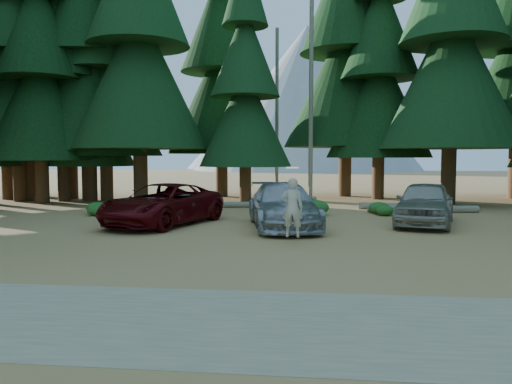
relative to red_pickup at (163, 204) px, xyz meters
The scene contains 20 objects.
ground 6.02m from the red_pickup, 40.68° to the right, with size 160.00×160.00×0.00m, color #AC8649.
gravel_strip 11.37m from the red_pickup, 66.44° to the right, with size 26.00×3.50×0.01m, color gray.
forest_belt_north 12.02m from the red_pickup, 67.79° to the left, with size 36.00×7.00×22.00m, color black, non-canonical shape.
snag_front 12.98m from the red_pickup, 63.30° to the left, with size 0.24×0.24×12.00m, color gray.
snag_back 13.25m from the red_pickup, 74.60° to the left, with size 0.20×0.20×10.00m, color gray.
mountain_peak 85.20m from the red_pickup, 88.68° to the left, with size 48.00×50.00×28.00m.
red_pickup is the anchor object (origin of this frame).
silver_minivan_center 4.40m from the red_pickup, ahead, with size 2.15×5.29×1.53m, color #ACAFB5.
silver_minivan_right 9.53m from the red_pickup, ahead, with size 1.88×4.68×1.59m, color #A6A294.
frisbee_player 6.09m from the red_pickup, 37.24° to the right, with size 0.63×0.45×1.96m.
log_left 6.65m from the red_pickup, 74.77° to the left, with size 0.29×0.29×4.05m, color gray.
log_mid 11.43m from the red_pickup, 33.21° to the left, with size 0.32×0.32×3.84m, color gray.
log_right 11.57m from the red_pickup, 26.68° to the left, with size 0.31×0.31×4.86m, color gray.
shrub_far_left 5.03m from the red_pickup, 140.95° to the left, with size 0.93×0.93×0.51m, color #1A591C.
shrub_left 4.12m from the red_pickup, 107.89° to the left, with size 0.95×0.95×0.52m, color #1A591C.
shrub_center_left 6.57m from the red_pickup, 32.68° to the left, with size 1.22×1.22×0.67m, color #1A591C.
shrub_center_right 9.29m from the red_pickup, 23.96° to the left, with size 0.78×0.78×0.43m, color #1A591C.
shrub_right 9.49m from the red_pickup, 28.51° to the left, with size 0.92×0.92×0.51m, color #1A591C.
shrub_far_right 12.18m from the red_pickup, 30.09° to the left, with size 1.30×1.30×0.71m, color #1A591C.
shrub_edge_west 4.40m from the red_pickup, 144.97° to the left, with size 0.88×0.88×0.48m, color #1A591C.
Camera 1 is at (0.81, -13.67, 2.46)m, focal length 35.00 mm.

